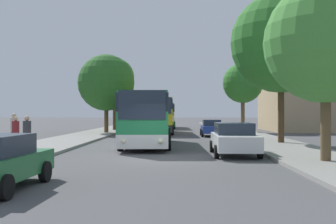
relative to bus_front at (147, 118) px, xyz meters
The scene contains 17 objects.
ground_plane 7.24m from the bus_front, 81.74° to the right, with size 300.00×300.00×0.00m, color #4C4C4F.
sidewalk_left 9.33m from the bus_front, 130.70° to the right, with size 4.00×120.00×0.15m, color gray.
sidewalk_right 10.74m from the bus_front, 41.00° to the right, with size 4.00×120.00×0.15m, color gray.
building_right_background 29.17m from the bus_front, 47.19° to the left, with size 14.49×11.23×14.80m.
bus_front is the anchor object (origin of this frame).
bus_middle 14.90m from the bus_front, 89.92° to the left, with size 3.03×10.56×3.44m.
bus_rear 28.50m from the bus_front, 90.00° to the left, with size 3.12×10.57×3.25m.
parked_car_right_near 7.05m from the bus_front, 48.27° to the right, with size 2.17×4.62×1.57m.
parked_car_right_far 11.32m from the bus_front, 64.44° to the left, with size 1.95×4.03×1.45m.
pedestrian_waiting_near 8.44m from the bus_front, 125.40° to the right, with size 0.36×0.36×1.78m.
pedestrian_waiting_far 7.74m from the bus_front, 154.35° to the right, with size 0.36×0.36×1.88m.
pedestrian_walking_back 7.89m from the bus_front, 143.31° to the right, with size 0.36×0.36×1.72m.
tree_left_near 20.51m from the bus_front, 104.99° to the left, with size 4.40×4.40×8.07m.
tree_left_far 14.88m from the bus_front, 110.39° to the left, with size 5.50×5.50×7.59m.
tree_right_near 19.28m from the bus_front, 62.74° to the left, with size 4.20×4.20×7.13m.
tree_right_mid 12.01m from the bus_front, 47.38° to the right, with size 4.90×4.90×7.20m.
tree_right_far 9.94m from the bus_front, ahead, with size 6.50×6.50×9.69m.
Camera 1 is at (0.94, -17.40, 2.07)m, focal length 42.00 mm.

